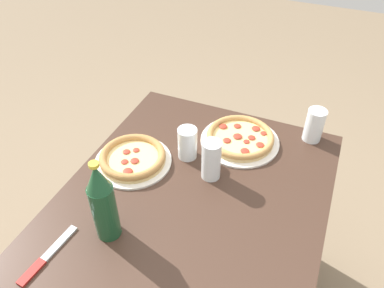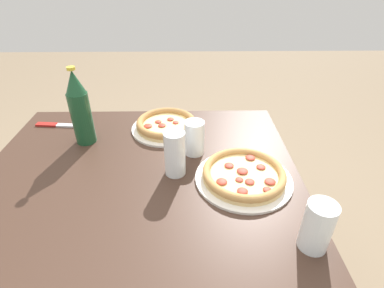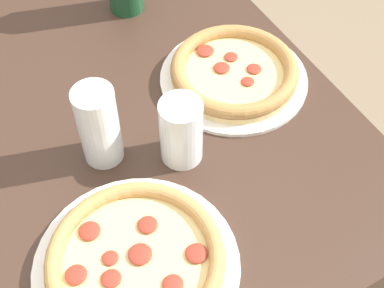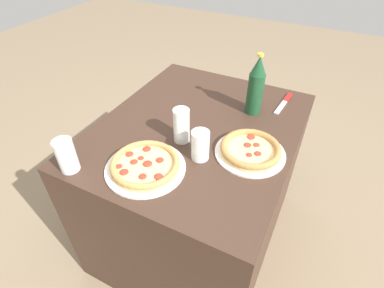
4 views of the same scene
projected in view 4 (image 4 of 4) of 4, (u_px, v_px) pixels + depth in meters
ground_plane at (196, 229)px, 1.76m from camera, size 8.00×8.00×0.00m
table at (197, 186)px, 1.52m from camera, size 1.00×0.82×0.75m
pizza_veggie at (250, 150)px, 1.14m from camera, size 0.27×0.27×0.04m
pizza_pepperoni at (145, 165)px, 1.07m from camera, size 0.29×0.29×0.04m
glass_cola at (200, 146)px, 1.10m from camera, size 0.07×0.07×0.12m
glass_mango_juice at (67, 156)px, 1.05m from camera, size 0.07×0.07×0.13m
glass_red_wine at (182, 126)px, 1.17m from camera, size 0.06×0.06×0.14m
beer_bottle at (256, 86)px, 1.29m from camera, size 0.07×0.07×0.28m
knife at (284, 102)px, 1.43m from camera, size 0.21×0.04×0.01m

